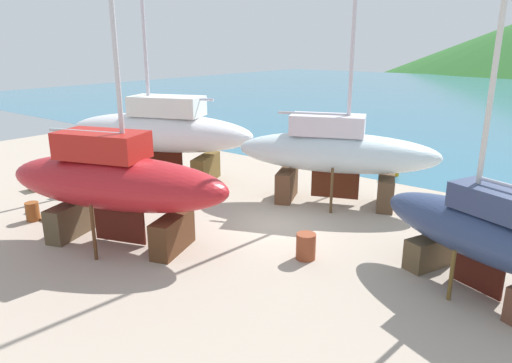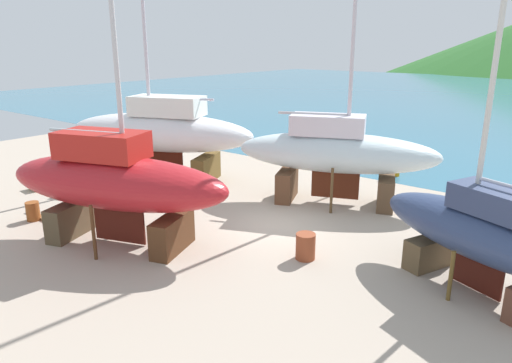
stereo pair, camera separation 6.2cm
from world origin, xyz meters
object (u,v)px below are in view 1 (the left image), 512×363
(sailboat_mid_port, at_px, (115,182))
(worker, at_px, (396,160))
(sailboat_small_center, at_px, (336,152))
(barrel_tar_black, at_px, (33,211))
(sailboat_far_slipway, at_px, (160,131))
(sailboat_large_starboard, at_px, (484,233))
(barrel_by_slipway, at_px, (306,246))
(barrel_rust_far, at_px, (34,185))

(sailboat_mid_port, bearing_deg, worker, 53.56)
(sailboat_small_center, xyz_separation_m, barrel_tar_black, (-8.66, -9.65, -1.99))
(sailboat_mid_port, height_order, barrel_tar_black, sailboat_mid_port)
(sailboat_far_slipway, bearing_deg, worker, -162.27)
(sailboat_mid_port, xyz_separation_m, worker, (4.46, 14.89, -1.44))
(sailboat_far_slipway, xyz_separation_m, barrel_tar_black, (0.71, -7.58, -2.17))
(sailboat_large_starboard, relative_size, barrel_tar_black, 13.80)
(sailboat_small_center, bearing_deg, sailboat_far_slipway, 169.66)
(sailboat_far_slipway, relative_size, worker, 9.79)
(sailboat_small_center, bearing_deg, barrel_tar_black, -154.69)
(worker, bearing_deg, sailboat_small_center, 7.71)
(sailboat_far_slipway, relative_size, barrel_tar_black, 21.60)
(worker, xyz_separation_m, barrel_by_slipway, (1.62, -11.81, -0.45))
(sailboat_mid_port, bearing_deg, barrel_by_slipway, 7.08)
(sailboat_far_slipway, height_order, barrel_rust_far, sailboat_far_slipway)
(worker, height_order, barrel_tar_black, worker)
(barrel_by_slipway, bearing_deg, worker, 97.83)
(sailboat_large_starboard, bearing_deg, barrel_by_slipway, 36.91)
(sailboat_small_center, relative_size, barrel_tar_black, 19.57)
(sailboat_large_starboard, bearing_deg, sailboat_small_center, -8.96)
(barrel_by_slipway, bearing_deg, sailboat_far_slipway, 162.32)
(sailboat_large_starboard, bearing_deg, barrel_tar_black, 40.74)
(worker, xyz_separation_m, barrel_tar_black, (-9.15, -15.73, -0.50))
(sailboat_small_center, relative_size, barrel_by_slipway, 16.99)
(sailboat_large_starboard, xyz_separation_m, barrel_rust_far, (-19.85, -3.12, -1.56))
(sailboat_far_slipway, xyz_separation_m, barrel_by_slipway, (11.48, -3.66, -2.11))
(sailboat_large_starboard, bearing_deg, sailboat_mid_port, 43.92)
(barrel_by_slipway, height_order, barrel_rust_far, barrel_by_slipway)
(sailboat_large_starboard, bearing_deg, barrel_rust_far, 31.43)
(sailboat_small_center, xyz_separation_m, sailboat_large_starboard, (7.22, -4.41, -0.56))
(sailboat_small_center, distance_m, sailboat_large_starboard, 8.48)
(barrel_rust_far, bearing_deg, worker, 46.07)
(barrel_by_slipway, bearing_deg, barrel_rust_far, -173.00)
(sailboat_mid_port, bearing_deg, sailboat_large_starboard, 1.66)
(sailboat_mid_port, height_order, barrel_by_slipway, sailboat_mid_port)
(sailboat_large_starboard, xyz_separation_m, barrel_by_slipway, (-5.11, -1.31, -1.37))
(sailboat_far_slipway, distance_m, sailboat_large_starboard, 16.77)
(barrel_tar_black, height_order, barrel_rust_far, barrel_tar_black)
(sailboat_large_starboard, relative_size, barrel_by_slipway, 11.98)
(barrel_tar_black, bearing_deg, worker, 59.82)
(barrel_tar_black, bearing_deg, sailboat_large_starboard, 18.25)
(worker, distance_m, barrel_tar_black, 18.21)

